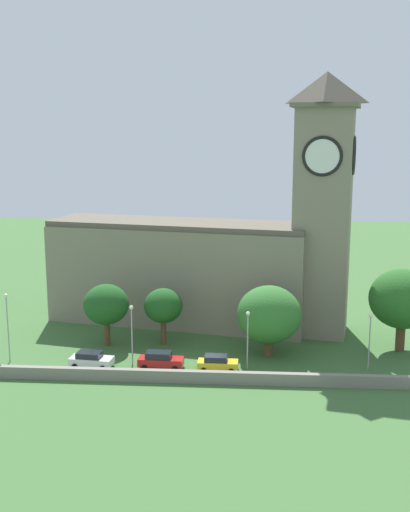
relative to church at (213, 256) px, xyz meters
The scene contains 14 objects.
ground_plane 9.27m from the church, 68.33° to the right, with size 200.00×200.00×0.00m, color #3D6633.
church is the anchor object (origin of this frame).
quay_barrier 21.70m from the church, 88.15° to the right, with size 54.03×0.70×1.26m, color gray.
car_white 22.02m from the church, 126.59° to the right, with size 4.76×2.66×1.66m.
car_red 18.83m from the church, 106.04° to the right, with size 4.86×2.22×1.82m.
car_yellow 18.55m from the church, 85.13° to the right, with size 4.28×2.08×1.68m.
streetlamp_west_end 26.78m from the church, 144.14° to the right, with size 0.44×0.44×7.71m.
streetlamp_west_mid 17.91m from the church, 117.02° to the right, with size 0.44×0.44×6.63m.
streetlamp_central 17.07m from the church, 73.84° to the right, with size 0.44×0.44×6.31m.
streetlamp_east_mid 23.56m from the church, 41.13° to the right, with size 0.44×0.44×6.16m.
tree_by_tower 15.80m from the church, 141.83° to the right, with size 5.29×5.29×7.38m.
tree_churchyard 14.20m from the church, 59.28° to the right, with size 7.15×7.15×8.05m.
tree_riverside_west 23.99m from the church, 21.92° to the right, with size 7.57×7.57×9.59m.
tree_riverside_east 11.06m from the church, 121.96° to the right, with size 4.55×4.55×6.79m.
Camera 1 is at (3.82, -62.40, 24.75)m, focal length 43.95 mm.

